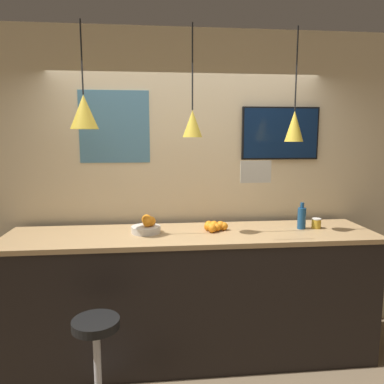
{
  "coord_description": "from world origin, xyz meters",
  "views": [
    {
      "loc": [
        -0.32,
        -2.37,
        1.93
      ],
      "look_at": [
        0.0,
        0.7,
        1.47
      ],
      "focal_mm": 35.0,
      "sensor_mm": 36.0,
      "label": 1
    }
  ],
  "objects": [
    {
      "name": "pendant_lamp_right",
      "position": [
        0.85,
        0.66,
        2.01
      ],
      "size": [
        0.15,
        0.15,
        0.92
      ],
      "color": "black"
    },
    {
      "name": "service_counter",
      "position": [
        0.0,
        0.7,
        0.56
      ],
      "size": [
        3.13,
        0.74,
        1.12
      ],
      "color": "black",
      "rests_on": "ground_plane"
    },
    {
      "name": "back_wall",
      "position": [
        0.0,
        1.18,
        1.45
      ],
      "size": [
        8.0,
        0.06,
        2.9
      ],
      "color": "beige",
      "rests_on": "ground_plane"
    },
    {
      "name": "bar_stool",
      "position": [
        -0.71,
        -0.01,
        0.47
      ],
      "size": [
        0.38,
        0.38,
        0.73
      ],
      "color": "#B7B7BC",
      "rests_on": "ground_plane"
    },
    {
      "name": "orange_pile",
      "position": [
        0.2,
        0.74,
        1.15
      ],
      "size": [
        0.21,
        0.22,
        0.08
      ],
      "color": "orange",
      "rests_on": "service_counter"
    },
    {
      "name": "fruit_bowl",
      "position": [
        -0.38,
        0.74,
        1.17
      ],
      "size": [
        0.25,
        0.25,
        0.15
      ],
      "color": "beige",
      "rests_on": "service_counter"
    },
    {
      "name": "hanging_menu_board",
      "position": [
        0.46,
        0.41,
        1.66
      ],
      "size": [
        0.24,
        0.01,
        0.17
      ],
      "color": "silver"
    },
    {
      "name": "juice_bottle",
      "position": [
        0.98,
        0.74,
        1.21
      ],
      "size": [
        0.07,
        0.07,
        0.23
      ],
      "color": "navy",
      "rests_on": "service_counter"
    },
    {
      "name": "spread_jar",
      "position": [
        1.12,
        0.74,
        1.16
      ],
      "size": [
        0.08,
        0.08,
        0.09
      ],
      "color": "gold",
      "rests_on": "service_counter"
    },
    {
      "name": "mounted_tv",
      "position": [
        0.89,
        1.12,
        1.95
      ],
      "size": [
        0.74,
        0.04,
        0.5
      ],
      "color": "black"
    },
    {
      "name": "wall_poster",
      "position": [
        -0.67,
        1.14,
        2.01
      ],
      "size": [
        0.63,
        0.01,
        0.65
      ],
      "color": "teal"
    },
    {
      "name": "pendant_lamp_middle",
      "position": [
        0.0,
        0.66,
        2.03
      ],
      "size": [
        0.16,
        0.16,
        0.88
      ],
      "color": "black"
    },
    {
      "name": "pendant_lamp_left",
      "position": [
        -0.85,
        0.66,
        2.12
      ],
      "size": [
        0.22,
        0.22,
        0.82
      ],
      "color": "black"
    }
  ]
}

